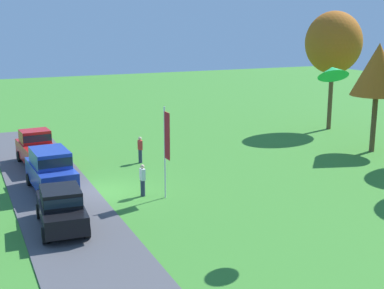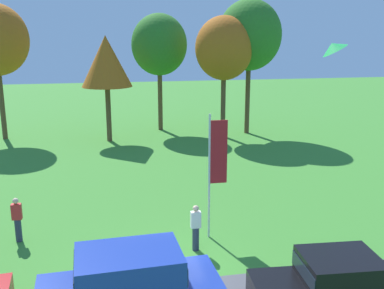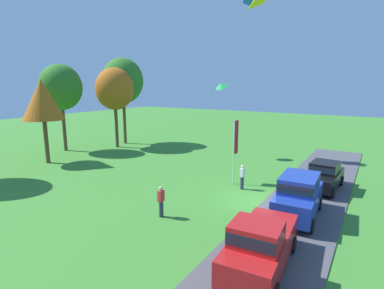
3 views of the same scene
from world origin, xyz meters
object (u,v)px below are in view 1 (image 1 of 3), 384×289
Objects in this scene: car_sedan_near_entrance at (61,207)px; tree_far_right at (334,43)px; person_on_lawn at (143,180)px; flag_banner at (166,142)px; kite_delta_topmost at (333,72)px; car_suv_mid_row at (51,169)px; tree_left_of_center at (378,70)px; car_pickup_by_flagpole at (38,149)px; person_watching_sky at (140,150)px.

car_sedan_near_entrance is 0.47× the size of tree_far_right.
person_on_lawn is 0.36× the size of flag_banner.
person_on_lawn is at bearing -62.61° from tree_far_right.
car_suv_mid_row is at bearing -136.54° from kite_delta_topmost.
tree_left_of_center is 1.56× the size of flag_banner.
car_sedan_near_entrance is 23.61m from tree_left_of_center.
tree_left_of_center is at bearing -16.04° from tree_far_right.
car_suv_mid_row is 6.53m from flag_banner.
tree_left_of_center is (-5.62, 22.47, 4.62)m from car_sedan_near_entrance.
person_on_lawn is (-2.86, 4.70, -0.16)m from car_sedan_near_entrance.
tree_far_right is at bearing 107.79° from car_suv_mid_row.
car_suv_mid_row is 0.48× the size of tree_far_right.
car_pickup_by_flagpole is 11.10m from car_sedan_near_entrance.
person_watching_sky is 19.42m from tree_far_right.
tree_left_of_center is at bearing 102.42° from flag_banner.
person_watching_sky is 0.23× the size of tree_left_of_center.
tree_left_of_center is 17.38m from flag_banner.
car_sedan_near_entrance is at bearing -115.62° from kite_delta_topmost.
car_suv_mid_row is 2.74× the size of person_on_lawn.
tree_left_of_center is at bearing 104.03° from car_sedan_near_entrance.
tree_far_right is 7.73× the size of kite_delta_topmost.
kite_delta_topmost is at bearing -49.09° from tree_left_of_center.
car_pickup_by_flagpole reaches higher than person_on_lawn.
person_watching_sky is at bearing 144.07° from car_sedan_near_entrance.
car_pickup_by_flagpole is 9.19m from person_on_lawn.
kite_delta_topmost is (18.13, -14.35, -0.17)m from tree_far_right.
car_pickup_by_flagpole is 1.14× the size of car_sedan_near_entrance.
person_watching_sky is 0.36× the size of flag_banner.
car_sedan_near_entrance is at bearing -3.02° from car_pickup_by_flagpole.
person_watching_sky and person_on_lawn have the same top height.
tree_far_right reaches higher than person_watching_sky.
person_watching_sky is at bearing -102.90° from tree_left_of_center.
tree_left_of_center reaches higher than person_on_lawn.
flag_banner reaches higher than person_watching_sky.
car_pickup_by_flagpole reaches higher than car_sedan_near_entrance.
kite_delta_topmost is at bearing 14.27° from person_watching_sky.
car_suv_mid_row is 0.63× the size of tree_left_of_center.
kite_delta_topmost reaches higher than car_suv_mid_row.
tree_left_of_center is at bearing 90.47° from car_suv_mid_row.
person_watching_sky is 7.68m from flag_banner.
flag_banner is at bearing -59.26° from tree_far_right.
car_pickup_by_flagpole is 23.01m from tree_left_of_center.
tree_left_of_center is (-0.18, 22.00, 4.37)m from car_suv_mid_row.
car_pickup_by_flagpole is at bearing -148.78° from kite_delta_topmost.
tree_left_of_center is (-2.75, 17.76, 4.78)m from person_on_lawn.
person_watching_sky is at bearing 121.37° from car_suv_mid_row.
car_sedan_near_entrance is 2.64× the size of person_watching_sky.
car_sedan_near_entrance is (5.44, -0.46, -0.25)m from car_suv_mid_row.
car_sedan_near_entrance is at bearing -4.88° from car_suv_mid_row.
car_suv_mid_row is at bearing -1.23° from car_pickup_by_flagpole.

